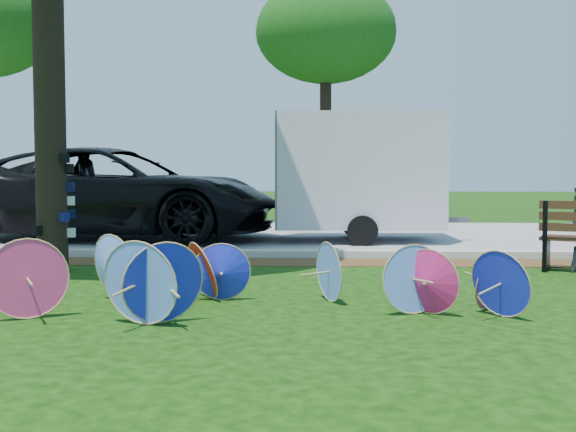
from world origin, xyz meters
The scene contains 8 objects.
ground centered at (0.00, 0.00, 0.00)m, with size 90.00×90.00×0.00m, color black.
mulch_strip centered at (0.00, 4.50, 0.01)m, with size 90.00×1.00×0.01m, color #472D16.
curb centered at (0.00, 5.20, 0.06)m, with size 90.00×0.30×0.12m, color #B7B5AD.
street centered at (0.00, 9.35, 0.01)m, with size 90.00×8.00×0.01m, color gray.
parasol_pile centered at (0.06, 0.44, 0.37)m, with size 5.42×2.10×0.83m.
black_van centered at (-3.42, 8.35, 0.98)m, with size 3.24×7.03×1.95m, color black.
cargo_trailer centered at (1.76, 8.09, 1.46)m, with size 3.32×2.10×2.93m, color silver.
bg_trees centered at (1.64, 15.30, 5.77)m, with size 26.06×6.16×7.40m.
Camera 1 is at (0.80, -6.95, 1.46)m, focal length 45.00 mm.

